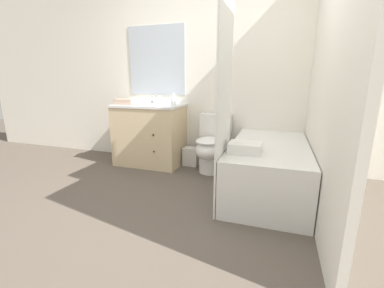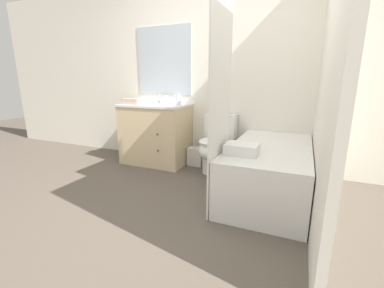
{
  "view_description": "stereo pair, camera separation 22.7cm",
  "coord_description": "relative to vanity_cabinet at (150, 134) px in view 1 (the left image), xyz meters",
  "views": [
    {
      "loc": [
        0.89,
        -1.73,
        1.16
      ],
      "look_at": [
        0.06,
        0.76,
        0.5
      ],
      "focal_mm": 24.0,
      "sensor_mm": 36.0,
      "label": 1
    },
    {
      "loc": [
        1.11,
        -1.65,
        1.16
      ],
      "look_at": [
        0.06,
        0.76,
        0.5
      ],
      "focal_mm": 24.0,
      "sensor_mm": 36.0,
      "label": 2
    }
  ],
  "objects": [
    {
      "name": "vanity_cabinet",
      "position": [
        0.0,
        0.0,
        0.0
      ],
      "size": [
        0.91,
        0.6,
        0.83
      ],
      "color": "beige",
      "rests_on": "ground_plane"
    },
    {
      "name": "wall_back",
      "position": [
        0.77,
        0.31,
        0.82
      ],
      "size": [
        8.0,
        0.06,
        2.5
      ],
      "color": "white",
      "rests_on": "ground_plane"
    },
    {
      "name": "wall_right",
      "position": [
        2.03,
        -0.56,
        0.82
      ],
      "size": [
        0.05,
        2.69,
        2.5
      ],
      "color": "white",
      "rests_on": "ground_plane"
    },
    {
      "name": "shower_curtain",
      "position": [
        1.22,
        -0.93,
        0.56
      ],
      "size": [
        0.02,
        0.58,
        1.96
      ],
      "color": "white",
      "rests_on": "ground_plane"
    },
    {
      "name": "toilet",
      "position": [
        0.9,
        -0.05,
        -0.08
      ],
      "size": [
        0.4,
        0.64,
        0.72
      ],
      "color": "white",
      "rests_on": "ground_plane"
    },
    {
      "name": "hand_towel_folded",
      "position": [
        -0.28,
        -0.14,
        0.44
      ],
      "size": [
        0.27,
        0.13,
        0.07
      ],
      "color": "tan",
      "rests_on": "vanity_cabinet"
    },
    {
      "name": "ground_plane",
      "position": [
        0.78,
        -1.41,
        -0.43
      ],
      "size": [
        14.0,
        14.0,
        0.0
      ],
      "primitive_type": "plane",
      "color": "brown"
    },
    {
      "name": "wastebasket",
      "position": [
        0.57,
        0.11,
        -0.3
      ],
      "size": [
        0.21,
        0.18,
        0.25
      ],
      "color": "silver",
      "rests_on": "ground_plane"
    },
    {
      "name": "bath_towel_folded",
      "position": [
        1.41,
        -0.86,
        0.14
      ],
      "size": [
        0.29,
        0.23,
        0.09
      ],
      "color": "white",
      "rests_on": "bathtub"
    },
    {
      "name": "tissue_box",
      "position": [
        0.09,
        0.13,
        0.45
      ],
      "size": [
        0.12,
        0.12,
        0.11
      ],
      "color": "silver",
      "rests_on": "vanity_cabinet"
    },
    {
      "name": "soap_dispenser",
      "position": [
        0.36,
        -0.01,
        0.48
      ],
      "size": [
        0.07,
        0.07,
        0.16
      ],
      "color": "silver",
      "rests_on": "vanity_cabinet"
    },
    {
      "name": "sink_faucet",
      "position": [
        -0.0,
        0.19,
        0.44
      ],
      "size": [
        0.14,
        0.12,
        0.12
      ],
      "color": "silver",
      "rests_on": "vanity_cabinet"
    },
    {
      "name": "bathtub",
      "position": [
        1.62,
        -0.46,
        -0.16
      ],
      "size": [
        0.76,
        1.49,
        0.52
      ],
      "color": "white",
      "rests_on": "ground_plane"
    }
  ]
}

